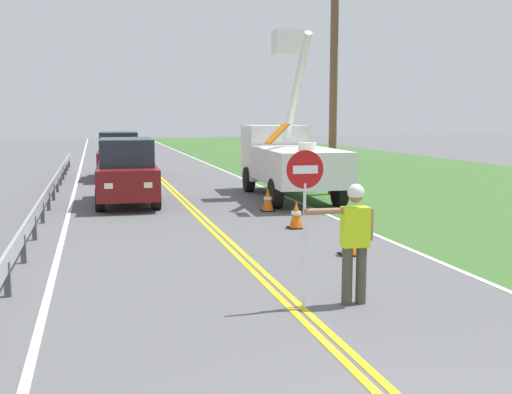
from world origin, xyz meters
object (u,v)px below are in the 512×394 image
at_px(traffic_cone_tail, 268,200).
at_px(stop_sign_paddle, 305,193).
at_px(traffic_cone_lead, 350,239).
at_px(traffic_cone_mid, 296,215).
at_px(utility_pole_near, 334,82).
at_px(flagger_worker, 354,236).
at_px(oncoming_suv_nearest, 127,171).
at_px(oncoming_suv_second, 119,155).
at_px(utility_bucket_truck, 287,156).

bearing_deg(traffic_cone_tail, stop_sign_paddle, -102.47).
xyz_separation_m(traffic_cone_lead, traffic_cone_mid, (-0.10, 3.14, 0.00)).
height_order(utility_pole_near, traffic_cone_lead, utility_pole_near).
bearing_deg(traffic_cone_mid, flagger_worker, -100.56).
distance_m(flagger_worker, stop_sign_paddle, 1.02).
xyz_separation_m(oncoming_suv_nearest, oncoming_suv_second, (0.08, 8.31, 0.00)).
xyz_separation_m(traffic_cone_lead, traffic_cone_tail, (-0.03, 6.03, 0.00)).
bearing_deg(traffic_cone_lead, flagger_worker, -112.43).
bearing_deg(stop_sign_paddle, oncoming_suv_nearest, 99.64).
bearing_deg(oncoming_suv_second, traffic_cone_mid, -74.56).
relative_size(oncoming_suv_nearest, traffic_cone_mid, 6.66).
xyz_separation_m(stop_sign_paddle, traffic_cone_mid, (1.92, 6.13, -1.37)).
bearing_deg(oncoming_suv_nearest, traffic_cone_mid, -54.60).
bearing_deg(oncoming_suv_nearest, utility_pole_near, 4.92).
bearing_deg(utility_pole_near, oncoming_suv_nearest, -175.08).
bearing_deg(traffic_cone_mid, traffic_cone_tail, 88.54).
xyz_separation_m(oncoming_suv_nearest, utility_pole_near, (7.28, 0.63, 2.96)).
distance_m(utility_pole_near, traffic_cone_tail, 5.91).
distance_m(flagger_worker, utility_bucket_truck, 12.32).
xyz_separation_m(oncoming_suv_second, traffic_cone_lead, (3.91, -16.93, -0.72)).
distance_m(utility_bucket_truck, traffic_cone_mid, 6.13).
bearing_deg(oncoming_suv_second, utility_bucket_truck, -55.84).
xyz_separation_m(utility_bucket_truck, oncoming_suv_second, (-5.41, 7.97, -0.36)).
relative_size(utility_bucket_truck, traffic_cone_mid, 9.88).
bearing_deg(traffic_cone_mid, traffic_cone_lead, -88.10).
relative_size(oncoming_suv_nearest, oncoming_suv_second, 1.00).
height_order(flagger_worker, utility_pole_near, utility_pole_near).
xyz_separation_m(oncoming_suv_second, traffic_cone_mid, (3.81, -13.79, -0.72)).
distance_m(stop_sign_paddle, utility_bucket_truck, 12.45).
xyz_separation_m(flagger_worker, oncoming_suv_second, (-2.65, 19.98, 0.01)).
distance_m(oncoming_suv_second, traffic_cone_mid, 14.32).
bearing_deg(traffic_cone_tail, oncoming_suv_second, 109.60).
height_order(flagger_worker, oncoming_suv_second, oncoming_suv_second).
bearing_deg(utility_pole_near, flagger_worker, -110.28).
bearing_deg(utility_bucket_truck, oncoming_suv_nearest, -176.49).
bearing_deg(stop_sign_paddle, oncoming_suv_second, 95.41).
distance_m(utility_bucket_truck, oncoming_suv_nearest, 5.52).
distance_m(oncoming_suv_second, traffic_cone_tail, 11.59).
xyz_separation_m(stop_sign_paddle, traffic_cone_lead, (2.02, 2.99, -1.37)).
bearing_deg(stop_sign_paddle, traffic_cone_mid, 72.60).
xyz_separation_m(flagger_worker, stop_sign_paddle, (-0.77, 0.06, 0.66)).
height_order(oncoming_suv_nearest, traffic_cone_tail, oncoming_suv_nearest).
distance_m(stop_sign_paddle, traffic_cone_tail, 9.34).
height_order(flagger_worker, oncoming_suv_nearest, oncoming_suv_nearest).
bearing_deg(flagger_worker, traffic_cone_mid, 79.44).
relative_size(stop_sign_paddle, utility_bucket_truck, 0.34).
bearing_deg(stop_sign_paddle, traffic_cone_tail, 77.53).
height_order(traffic_cone_lead, traffic_cone_tail, same).
height_order(flagger_worker, traffic_cone_mid, flagger_worker).
xyz_separation_m(flagger_worker, traffic_cone_lead, (1.26, 3.05, -0.71)).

